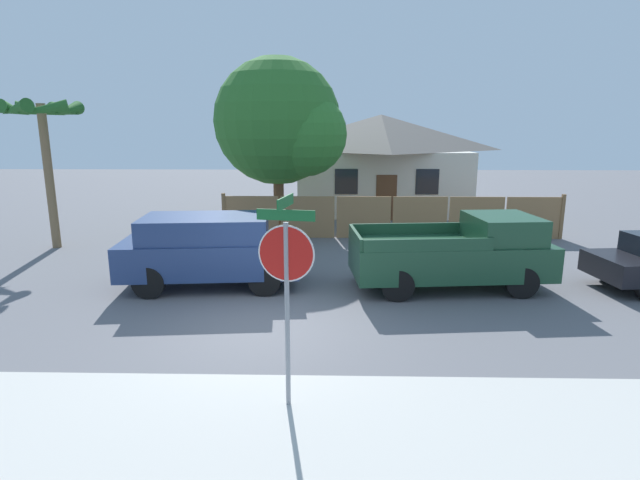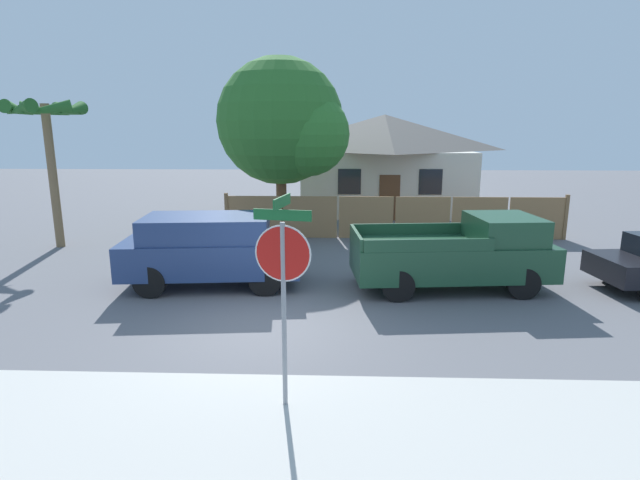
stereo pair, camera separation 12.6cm
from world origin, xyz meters
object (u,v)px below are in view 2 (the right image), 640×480
at_px(red_suv, 211,248).
at_px(orange_pickup, 458,253).
at_px(house, 384,161).
at_px(oak_tree, 286,124).
at_px(palm_tree, 47,123).
at_px(stop_sign, 283,269).

relative_size(red_suv, orange_pickup, 0.92).
relative_size(house, orange_pickup, 1.68).
distance_m(oak_tree, palm_tree, 8.01).
height_order(palm_tree, stop_sign, palm_tree).
relative_size(oak_tree, stop_sign, 2.15).
xyz_separation_m(house, oak_tree, (-4.22, -5.95, 1.72)).
height_order(oak_tree, stop_sign, oak_tree).
height_order(oak_tree, red_suv, oak_tree).
bearing_deg(orange_pickup, stop_sign, -129.49).
relative_size(oak_tree, palm_tree, 1.36).
relative_size(house, red_suv, 1.84).
distance_m(house, red_suv, 13.97).
bearing_deg(stop_sign, red_suv, 124.49).
xyz_separation_m(red_suv, stop_sign, (2.46, -5.59, 1.07)).
xyz_separation_m(house, orange_pickup, (0.78, -12.75, -1.50)).
bearing_deg(oak_tree, house, 54.66).
bearing_deg(oak_tree, red_suv, -100.45).
distance_m(house, oak_tree, 7.49).
relative_size(palm_tree, orange_pickup, 0.97).
xyz_separation_m(house, red_suv, (-5.48, -12.77, -1.40)).
bearing_deg(house, palm_tree, -143.65).
bearing_deg(orange_pickup, house, 87.99).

